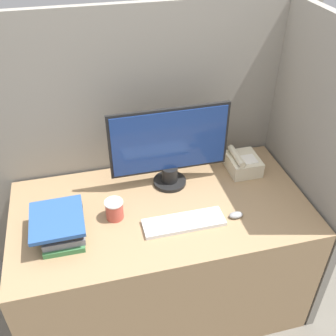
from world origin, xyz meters
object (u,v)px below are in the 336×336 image
(monitor, at_px, (170,148))
(keyboard, at_px, (184,222))
(desk_telephone, at_px, (243,163))
(book_stack, at_px, (60,226))
(mouse, at_px, (236,215))
(coffee_cup, at_px, (114,210))

(monitor, relative_size, keyboard, 1.57)
(monitor, xyz_separation_m, desk_telephone, (0.43, 0.01, -0.18))
(book_stack, xyz_separation_m, desk_telephone, (1.01, 0.27, -0.01))
(keyboard, distance_m, mouse, 0.26)
(desk_telephone, bearing_deg, mouse, -116.87)
(mouse, relative_size, book_stack, 0.26)
(keyboard, bearing_deg, coffee_cup, 158.08)
(monitor, distance_m, keyboard, 0.39)
(book_stack, bearing_deg, coffee_cup, 13.41)
(monitor, height_order, coffee_cup, monitor)
(monitor, bearing_deg, keyboard, -92.12)
(monitor, distance_m, mouse, 0.47)
(keyboard, xyz_separation_m, mouse, (0.26, -0.02, 0.00))
(keyboard, distance_m, book_stack, 0.58)
(coffee_cup, xyz_separation_m, desk_telephone, (0.75, 0.21, -0.00))
(coffee_cup, relative_size, desk_telephone, 0.53)
(monitor, relative_size, desk_telephone, 3.24)
(coffee_cup, distance_m, book_stack, 0.26)
(coffee_cup, relative_size, book_stack, 0.38)
(desk_telephone, bearing_deg, coffee_cup, -164.49)
(monitor, relative_size, book_stack, 2.31)
(keyboard, xyz_separation_m, desk_telephone, (0.44, 0.34, 0.04))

